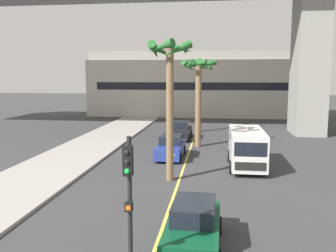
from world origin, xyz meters
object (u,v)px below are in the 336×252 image
Objects in this scene: car_queue_front at (181,131)px; car_queue_third at (194,227)px; car_queue_second at (171,147)px; palm_tree_far_median at (199,80)px; traffic_light_median_near at (129,194)px; delivery_van at (247,147)px; palm_tree_mid_median at (198,75)px; palm_tree_near_median at (170,73)px.

car_queue_front and car_queue_third have the same top height.
car_queue_second is at bearing 100.26° from car_queue_third.
palm_tree_far_median is at bearing 92.34° from car_queue_third.
traffic_light_median_near is (0.93, -23.75, 1.99)m from car_queue_front.
car_queue_second is at bearing 156.66° from delivery_van.
palm_tree_far_median is at bearing 68.69° from car_queue_second.
delivery_van is at bearing -62.85° from car_queue_front.
palm_tree_mid_median is at bearing 89.27° from traffic_light_median_near.
delivery_van is (5.02, -2.17, 0.57)m from car_queue_second.
palm_tree_near_median reaches higher than palm_tree_far_median.
palm_tree_far_median is (1.70, -3.33, 4.60)m from car_queue_front.
car_queue_front is 5.93m from palm_tree_far_median.
palm_tree_near_median is at bearing 91.48° from traffic_light_median_near.
car_queue_front is 0.59× the size of palm_tree_far_median.
traffic_light_median_near reaches higher than car_queue_front.
traffic_light_median_near is (-4.10, -13.93, 1.43)m from delivery_van.
palm_tree_far_median reaches higher than car_queue_second.
car_queue_third is 11.46m from delivery_van.
car_queue_front is at bearing 96.60° from car_queue_third.
palm_tree_far_median is (0.42, -7.61, -0.37)m from palm_tree_mid_median.
car_queue_front is at bearing 117.11° from palm_tree_far_median.
traffic_light_median_near is at bearing -92.17° from palm_tree_far_median.
car_queue_second is at bearing -111.31° from palm_tree_far_median.
car_queue_front is 23.85m from traffic_light_median_near.
car_queue_second is (0.02, -7.65, 0.00)m from car_queue_front.
car_queue_second is at bearing 96.61° from palm_tree_near_median.
palm_tree_near_median is at bearing -92.07° from palm_tree_mid_median.
palm_tree_near_median is at bearing -87.15° from car_queue_front.
car_queue_third is at bearing -87.66° from palm_tree_far_median.
palm_tree_mid_median is (-1.14, 25.25, 4.97)m from car_queue_third.
car_queue_second and car_queue_third have the same top height.
traffic_light_median_near is 28.18m from palm_tree_mid_median.
delivery_van is (5.03, -9.82, 0.57)m from car_queue_front.
delivery_van is 15.23m from palm_tree_mid_median.
car_queue_second is 0.98× the size of traffic_light_median_near.
traffic_light_median_near is (0.91, -16.09, 1.99)m from car_queue_second.
car_queue_front is 7.65m from car_queue_second.
palm_tree_near_median is (-4.38, -3.36, 4.56)m from delivery_van.
car_queue_third is 3.73m from traffic_light_median_near.
palm_tree_far_median reaches higher than traffic_light_median_near.
car_queue_second is 12.98m from palm_tree_mid_median.
car_queue_front is at bearing 90.12° from car_queue_second.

